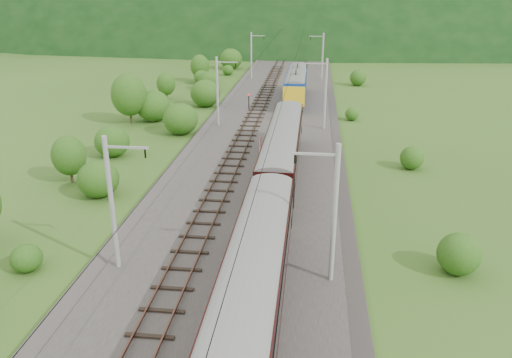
# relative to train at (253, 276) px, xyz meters

# --- Properties ---
(ground) EXTENTS (600.00, 600.00, 0.00)m
(ground) POSITION_rel_train_xyz_m (-2.40, 4.94, -3.37)
(ground) COLOR #2C4E18
(ground) RESTS_ON ground
(railbed) EXTENTS (14.00, 220.00, 0.30)m
(railbed) POSITION_rel_train_xyz_m (-2.40, 14.94, -3.22)
(railbed) COLOR #38332D
(railbed) RESTS_ON ground
(track_left) EXTENTS (2.40, 220.00, 0.27)m
(track_left) POSITION_rel_train_xyz_m (-4.80, 14.94, -3.00)
(track_left) COLOR #553024
(track_left) RESTS_ON railbed
(track_right) EXTENTS (2.40, 220.00, 0.27)m
(track_right) POSITION_rel_train_xyz_m (-0.00, 14.94, -3.00)
(track_right) COLOR #553024
(track_right) RESTS_ON railbed
(catenary_left) EXTENTS (2.54, 192.28, 8.00)m
(catenary_left) POSITION_rel_train_xyz_m (-8.52, 36.94, 1.13)
(catenary_left) COLOR gray
(catenary_left) RESTS_ON railbed
(catenary_right) EXTENTS (2.54, 192.28, 8.00)m
(catenary_right) POSITION_rel_train_xyz_m (3.72, 36.94, 1.13)
(catenary_right) COLOR gray
(catenary_right) RESTS_ON railbed
(overhead_wires) EXTENTS (4.83, 198.00, 0.03)m
(overhead_wires) POSITION_rel_train_xyz_m (-2.40, 14.94, 3.73)
(overhead_wires) COLOR black
(overhead_wires) RESTS_ON ground
(mountain_main) EXTENTS (504.00, 360.00, 244.00)m
(mountain_main) POSITION_rel_train_xyz_m (-2.40, 264.94, -3.37)
(mountain_main) COLOR black
(mountain_main) RESTS_ON ground
(mountain_ridge) EXTENTS (336.00, 280.00, 132.00)m
(mountain_ridge) POSITION_rel_train_xyz_m (-122.40, 304.94, -3.37)
(mountain_ridge) COLOR black
(mountain_ridge) RESTS_ON ground
(train) EXTENTS (2.82, 114.12, 4.90)m
(train) POSITION_rel_train_xyz_m (0.00, 0.00, 0.00)
(train) COLOR black
(train) RESTS_ON ground
(hazard_post_near) EXTENTS (0.18, 0.18, 1.72)m
(hazard_post_near) POSITION_rel_train_xyz_m (-2.53, 26.86, -2.20)
(hazard_post_near) COLOR red
(hazard_post_near) RESTS_ON railbed
(hazard_post_far) EXTENTS (0.17, 0.17, 1.59)m
(hazard_post_far) POSITION_rel_train_xyz_m (-1.91, 40.93, -2.27)
(hazard_post_far) COLOR red
(hazard_post_far) RESTS_ON railbed
(signal) EXTENTS (0.23, 0.23, 2.04)m
(signal) POSITION_rel_train_xyz_m (-6.07, 45.67, -1.87)
(signal) COLOR black
(signal) RESTS_ON railbed
(vegetation_left) EXTENTS (12.41, 147.96, 6.77)m
(vegetation_left) POSITION_rel_train_xyz_m (-16.27, 23.97, -0.92)
(vegetation_left) COLOR #294E14
(vegetation_left) RESTS_ON ground
(vegetation_right) EXTENTS (6.20, 101.04, 2.97)m
(vegetation_right) POSITION_rel_train_xyz_m (10.18, 5.84, -2.14)
(vegetation_right) COLOR #294E14
(vegetation_right) RESTS_ON ground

